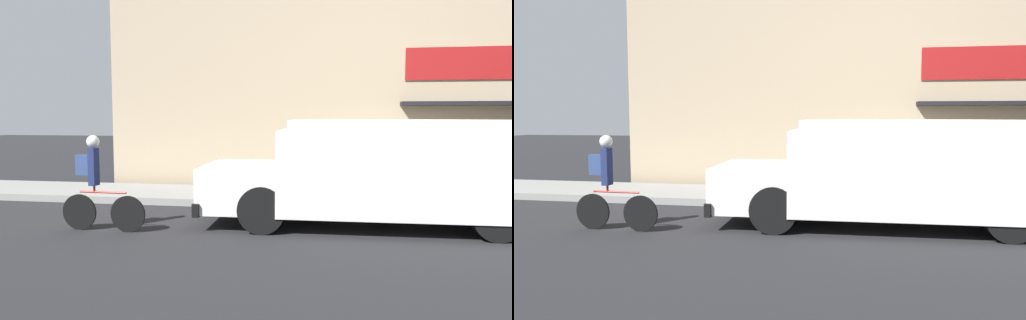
% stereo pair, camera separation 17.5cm
% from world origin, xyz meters
% --- Properties ---
extents(ground_plane, '(70.00, 70.00, 0.00)m').
position_xyz_m(ground_plane, '(0.00, 0.00, 0.00)').
color(ground_plane, '#232326').
extents(sidewalk, '(28.00, 2.27, 0.16)m').
position_xyz_m(sidewalk, '(0.00, 1.14, 0.08)').
color(sidewalk, gray).
rests_on(sidewalk, ground_plane).
extents(storefront, '(15.61, 0.75, 5.40)m').
position_xyz_m(storefront, '(0.06, 2.64, 2.70)').
color(storefront, tan).
rests_on(storefront, ground_plane).
extents(school_bus, '(6.37, 2.77, 1.98)m').
position_xyz_m(school_bus, '(-0.52, -1.25, 1.05)').
color(school_bus, white).
rests_on(school_bus, ground_plane).
extents(cyclist, '(1.59, 0.23, 1.71)m').
position_xyz_m(cyclist, '(-5.70, -2.54, 0.85)').
color(cyclist, black).
rests_on(cyclist, ground_plane).
extents(trash_bin, '(0.52, 0.52, 0.93)m').
position_xyz_m(trash_bin, '(1.67, 1.05, 0.63)').
color(trash_bin, slate).
rests_on(trash_bin, sidewalk).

